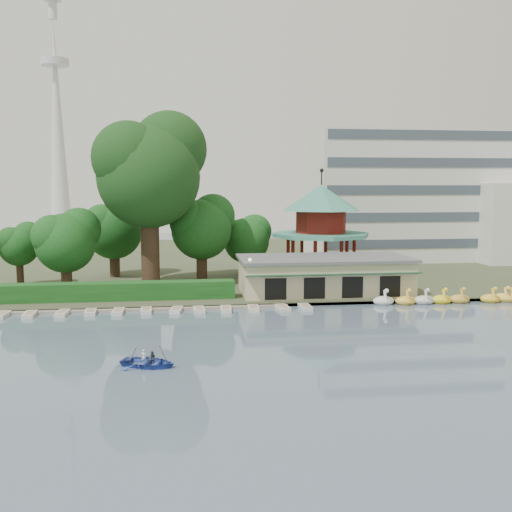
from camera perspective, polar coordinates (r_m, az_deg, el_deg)
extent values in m
plane|color=slate|center=(40.13, 0.37, -10.27)|extent=(220.00, 220.00, 0.00)
cube|color=#424930|center=(90.89, -3.92, -0.45)|extent=(220.00, 70.00, 0.40)
cube|color=gray|center=(56.75, -1.92, -4.98)|extent=(220.00, 0.60, 0.30)
cube|color=gray|center=(56.87, -14.09, -5.20)|extent=(34.00, 1.60, 0.24)
cube|color=beige|center=(62.60, 6.83, -1.99)|extent=(18.00, 8.00, 3.60)
cube|color=#595B5E|center=(62.33, 6.86, -0.22)|extent=(18.60, 8.60, 0.30)
cube|color=#194C2D|center=(58.37, 7.86, -1.87)|extent=(18.00, 1.59, 0.45)
cylinder|color=beige|center=(72.85, 6.45, -1.68)|extent=(10.40, 10.40, 1.20)
cylinder|color=#3D8974|center=(72.29, 6.50, 2.12)|extent=(12.40, 12.40, 0.50)
cylinder|color=maroon|center=(72.17, 6.52, 3.43)|extent=(6.40, 6.40, 2.80)
cone|color=#3D8974|center=(72.05, 6.55, 5.81)|extent=(10.00, 10.00, 3.20)
cylinder|color=black|center=(72.05, 6.58, 7.80)|extent=(0.16, 0.16, 1.80)
cube|color=silver|center=(94.72, 14.63, 5.83)|extent=(30.00, 14.00, 20.00)
cone|color=silver|center=(182.70, -19.24, 12.26)|extent=(6.00, 6.00, 60.00)
cylinder|color=silver|center=(185.35, -19.47, 17.80)|extent=(8.00, 8.00, 2.00)
cube|color=#1B521B|center=(60.28, -16.59, -3.45)|extent=(30.00, 2.00, 1.80)
cylinder|color=black|center=(58.15, -0.61, -2.43)|extent=(0.12, 0.12, 4.00)
sphere|color=beige|center=(57.84, -0.61, -0.38)|extent=(0.36, 0.36, 0.36)
cylinder|color=#3A281C|center=(66.43, -10.55, 1.30)|extent=(2.10, 2.10, 10.15)
sphere|color=#1A4017|center=(66.13, -10.69, 7.78)|extent=(11.65, 11.65, 11.65)
sphere|color=#1A4017|center=(67.90, -8.67, 10.54)|extent=(8.73, 8.73, 8.73)
sphere|color=#1A4017|center=(65.19, -12.61, 9.54)|extent=(8.15, 8.15, 8.15)
cylinder|color=#3A281C|center=(65.96, -18.42, -1.53)|extent=(1.17, 1.17, 4.32)
sphere|color=#1B521B|center=(65.59, -18.53, 1.23)|extent=(6.52, 6.52, 6.52)
sphere|color=#1B521B|center=(66.19, -17.30, 2.53)|extent=(4.89, 4.89, 4.89)
sphere|color=#1B521B|center=(65.11, -19.66, 1.91)|extent=(4.57, 4.57, 4.57)
cylinder|color=#3A281C|center=(71.25, -22.53, -1.34)|extent=(0.80, 0.80, 3.73)
sphere|color=#1B521B|center=(70.93, -22.63, 0.87)|extent=(4.46, 4.46, 4.46)
sphere|color=#1B521B|center=(71.24, -21.84, 1.89)|extent=(3.35, 3.35, 3.35)
sphere|color=#1B521B|center=(70.65, -23.37, 1.42)|extent=(3.12, 3.12, 3.12)
cylinder|color=#3A281C|center=(70.60, -5.45, -0.38)|extent=(1.33, 1.33, 5.03)
sphere|color=#1B521B|center=(70.22, -5.48, 2.64)|extent=(7.37, 7.37, 7.37)
sphere|color=#1B521B|center=(71.28, -4.34, 4.01)|extent=(5.53, 5.53, 5.53)
sphere|color=#1B521B|center=(69.39, -6.54, 3.41)|extent=(5.16, 5.16, 5.16)
cylinder|color=#3A281C|center=(75.06, -0.95, -0.46)|extent=(1.08, 1.08, 3.59)
sphere|color=#1B521B|center=(74.76, -0.96, 1.55)|extent=(6.01, 6.01, 6.01)
sphere|color=#1B521B|center=(75.69, -0.13, 2.50)|extent=(4.51, 4.51, 4.51)
sphere|color=#1B521B|center=(74.00, -1.72, 2.05)|extent=(4.21, 4.21, 4.21)
cylinder|color=#3A281C|center=(75.10, -13.96, -0.23)|extent=(1.29, 1.29, 4.73)
sphere|color=#1B521B|center=(74.75, -14.04, 2.44)|extent=(7.16, 7.16, 7.16)
sphere|color=#1B521B|center=(75.56, -12.89, 3.67)|extent=(5.37, 5.37, 5.37)
sphere|color=#1B521B|center=(74.14, -15.09, 3.11)|extent=(5.01, 5.01, 5.01)
ellipsoid|color=white|center=(59.42, 12.62, -4.41)|extent=(2.16, 1.44, 0.99)
cylinder|color=white|center=(58.81, 12.81, -3.99)|extent=(0.26, 0.79, 1.29)
sphere|color=white|center=(58.42, 12.93, -3.41)|extent=(0.44, 0.44, 0.44)
ellipsoid|color=yellow|center=(60.01, 14.73, -4.36)|extent=(2.16, 1.44, 0.99)
cylinder|color=yellow|center=(59.40, 14.94, -3.94)|extent=(0.26, 0.79, 1.29)
sphere|color=yellow|center=(59.01, 15.07, -3.37)|extent=(0.44, 0.44, 0.44)
ellipsoid|color=silver|center=(60.76, 16.43, -4.28)|extent=(2.16, 1.44, 0.99)
cylinder|color=silver|center=(60.16, 16.66, -3.86)|extent=(0.26, 0.79, 1.29)
sphere|color=silver|center=(59.77, 16.80, -3.30)|extent=(0.44, 0.44, 0.44)
ellipsoid|color=yellow|center=(61.62, 18.07, -4.18)|extent=(2.16, 1.44, 0.99)
cylinder|color=yellow|center=(61.03, 18.31, -3.77)|extent=(0.26, 0.79, 1.29)
sphere|color=yellow|center=(60.65, 18.45, -3.22)|extent=(0.44, 0.44, 0.44)
ellipsoid|color=gold|center=(62.46, 19.67, -4.10)|extent=(2.16, 1.44, 0.99)
cylinder|color=gold|center=(61.88, 19.92, -3.69)|extent=(0.26, 0.79, 1.29)
sphere|color=gold|center=(61.50, 20.07, -3.15)|extent=(0.44, 0.44, 0.44)
ellipsoid|color=yellow|center=(63.89, 22.40, -3.98)|extent=(2.16, 1.44, 0.99)
cylinder|color=yellow|center=(63.32, 22.67, -3.58)|extent=(0.26, 0.79, 1.29)
sphere|color=yellow|center=(62.96, 22.83, -3.04)|extent=(0.44, 0.44, 0.44)
ellipsoid|color=yellow|center=(64.90, 23.47, -3.86)|extent=(2.16, 1.44, 0.99)
cylinder|color=yellow|center=(64.34, 23.74, -3.47)|extent=(0.26, 0.79, 1.29)
sphere|color=yellow|center=(63.98, 23.90, -2.94)|extent=(0.44, 0.44, 0.44)
ellipsoid|color=yellow|center=(64.94, 23.92, -3.88)|extent=(2.16, 1.44, 0.99)
cylinder|color=yellow|center=(64.39, 24.20, -3.49)|extent=(0.26, 0.79, 1.29)
cube|color=silver|center=(57.51, -24.06, -5.40)|extent=(1.14, 2.36, 0.36)
cube|color=silver|center=(56.72, -21.70, -5.45)|extent=(1.11, 2.35, 0.36)
cube|color=silver|center=(56.25, -18.80, -5.43)|extent=(1.10, 2.34, 0.36)
cube|color=silver|center=(55.93, -16.21, -5.40)|extent=(1.15, 2.36, 0.36)
cube|color=silver|center=(55.46, -13.62, -5.43)|extent=(1.03, 2.31, 0.36)
cube|color=silver|center=(55.36, -10.92, -5.38)|extent=(1.11, 2.34, 0.36)
cube|color=silver|center=(55.14, -7.97, -5.37)|extent=(1.32, 2.42, 0.36)
cube|color=silver|center=(54.94, -5.71, -5.38)|extent=(1.16, 2.37, 0.36)
cube|color=silver|center=(55.05, -3.02, -5.33)|extent=(1.12, 2.35, 0.36)
cube|color=silver|center=(55.30, -0.26, -5.26)|extent=(1.07, 2.33, 0.36)
cube|color=silver|center=(55.66, 2.70, -5.19)|extent=(1.31, 2.42, 0.36)
cube|color=silver|center=(56.16, 4.95, -5.10)|extent=(1.09, 2.34, 0.36)
imported|color=#304BA5|center=(39.06, -10.74, -10.05)|extent=(6.24, 5.40, 1.08)
imported|color=silver|center=(39.25, -11.16, -9.87)|extent=(0.44, 0.37, 1.03)
imported|color=#303545|center=(38.83, -10.31, -10.06)|extent=(0.59, 0.53, 0.99)
cylinder|color=#3A281C|center=(39.21, -12.51, -10.32)|extent=(0.94, 0.29, 2.01)
cylinder|color=#3A281C|center=(39.05, -8.94, -10.31)|extent=(0.94, 0.29, 2.01)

